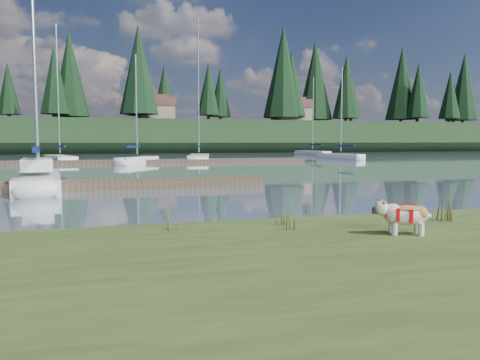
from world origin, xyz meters
name	(u,v)px	position (x,y,z in m)	size (l,w,h in m)	color
ground	(134,163)	(0.00, 30.00, 0.00)	(200.00, 200.00, 0.00)	slate
bank	(345,314)	(0.00, -6.00, 0.17)	(60.00, 9.00, 0.35)	#3D501F
ridge	(119,137)	(0.00, 73.00, 2.50)	(200.00, 20.00, 5.00)	black
bulldog	(405,214)	(2.38, -3.55, 0.68)	(0.91, 0.58, 0.53)	silver
sailboat_main	(38,176)	(-4.84, 10.32, 0.42)	(2.32, 7.83, 11.22)	white
dock_near	(58,186)	(-4.00, 9.00, 0.15)	(16.00, 2.00, 0.30)	#4C3D2C
dock_far	(158,161)	(2.00, 30.00, 0.15)	(26.00, 2.20, 0.30)	#4C3D2C
sailboat_bg_1	(59,158)	(-6.34, 35.01, 0.33)	(3.68, 8.26, 12.11)	white
sailboat_bg_2	(140,159)	(0.51, 29.36, 0.34)	(4.20, 5.38, 8.90)	white
sailboat_bg_3	(199,157)	(6.36, 34.16, 0.32)	(3.72, 9.34, 13.33)	white
sailboat_bg_4	(337,156)	(20.67, 33.61, 0.33)	(2.99, 6.28, 9.35)	white
sailboat_bg_5	(310,153)	(24.08, 47.80, 0.32)	(2.64, 7.33, 10.37)	white
weed_0	(289,215)	(0.75, -2.67, 0.60)	(0.17, 0.14, 0.59)	#475B23
weed_1	(280,215)	(0.76, -2.22, 0.53)	(0.17, 0.14, 0.42)	#475B23
weed_2	(445,207)	(3.87, -2.68, 0.62)	(0.17, 0.14, 0.65)	#475B23
weed_3	(173,217)	(-1.14, -2.20, 0.57)	(0.17, 0.14, 0.52)	#475B23
weed_4	(416,212)	(3.38, -2.51, 0.52)	(0.17, 0.14, 0.41)	#475B23
weed_5	(442,205)	(3.87, -2.61, 0.64)	(0.17, 0.14, 0.69)	#475B23
mud_lip	(230,236)	(0.00, -1.60, 0.07)	(60.00, 0.50, 0.14)	#33281C
conifer_3	(54,80)	(-10.00, 72.00, 11.74)	(4.84, 4.84, 12.25)	#382619
conifer_4	(139,69)	(3.00, 66.00, 13.09)	(6.16, 6.16, 15.10)	#382619
conifer_5	(208,89)	(15.00, 70.00, 10.83)	(3.96, 3.96, 10.35)	#382619
conifer_6	(283,72)	(28.00, 68.00, 13.99)	(7.04, 7.04, 17.00)	#382619
conifer_7	(346,87)	(42.00, 71.00, 12.19)	(5.28, 5.28, 13.20)	#382619
conifer_8	(418,90)	(55.00, 67.00, 11.51)	(4.62, 4.62, 11.77)	#382619
conifer_9	(464,87)	(68.00, 70.00, 12.87)	(5.94, 5.94, 14.62)	#382619
house_1	(155,109)	(6.00, 71.00, 7.31)	(6.30, 5.30, 4.65)	gray
house_2	(291,111)	(30.00, 69.00, 7.31)	(6.30, 5.30, 4.65)	gray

